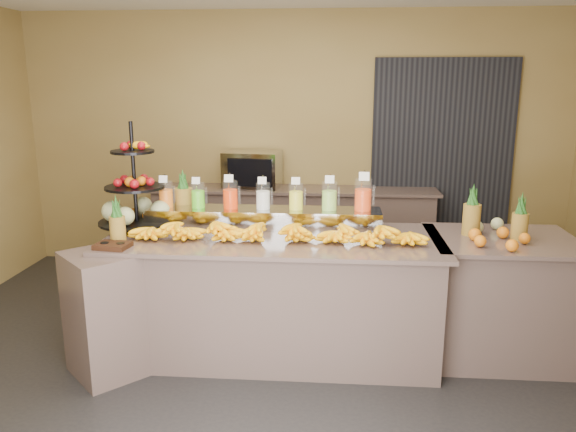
# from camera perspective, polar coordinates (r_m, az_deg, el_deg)

# --- Properties ---
(ground) EXTENTS (6.00, 6.00, 0.00)m
(ground) POSITION_cam_1_polar(r_m,az_deg,el_deg) (4.27, -1.79, -15.36)
(ground) COLOR black
(ground) RESTS_ON ground
(room_envelope) EXTENTS (6.04, 5.02, 2.82)m
(room_envelope) POSITION_cam_1_polar(r_m,az_deg,el_deg) (4.50, 1.57, 11.19)
(room_envelope) COLOR olive
(room_envelope) RESTS_ON ground
(buffet_counter) EXTENTS (2.75, 1.25, 0.93)m
(buffet_counter) POSITION_cam_1_polar(r_m,az_deg,el_deg) (4.31, -2.98, -8.19)
(buffet_counter) COLOR gray
(buffet_counter) RESTS_ON ground
(right_counter) EXTENTS (1.08, 0.88, 0.93)m
(right_counter) POSITION_cam_1_polar(r_m,az_deg,el_deg) (4.59, 20.58, -7.69)
(right_counter) COLOR gray
(right_counter) RESTS_ON ground
(back_ledge) EXTENTS (3.10, 0.55, 0.93)m
(back_ledge) POSITION_cam_1_polar(r_m,az_deg,el_deg) (6.18, 0.49, -1.36)
(back_ledge) COLOR gray
(back_ledge) RESTS_ON ground
(pitcher_tray) EXTENTS (1.85, 0.30, 0.15)m
(pitcher_tray) POSITION_cam_1_polar(r_m,az_deg,el_deg) (4.45, -2.52, -0.19)
(pitcher_tray) COLOR gray
(pitcher_tray) RESTS_ON buffet_counter
(juice_pitcher_orange_a) EXTENTS (0.11, 0.12, 0.27)m
(juice_pitcher_orange_a) POSITION_cam_1_polar(r_m,az_deg,el_deg) (4.58, -12.29, 2.03)
(juice_pitcher_orange_a) COLOR silver
(juice_pitcher_orange_a) RESTS_ON pitcher_tray
(juice_pitcher_green) EXTENTS (0.11, 0.11, 0.26)m
(juice_pitcher_green) POSITION_cam_1_polar(r_m,az_deg,el_deg) (4.51, -9.13, 1.96)
(juice_pitcher_green) COLOR silver
(juice_pitcher_green) RESTS_ON pitcher_tray
(juice_pitcher_orange_b) EXTENTS (0.12, 0.12, 0.29)m
(juice_pitcher_orange_b) POSITION_cam_1_polar(r_m,az_deg,el_deg) (4.45, -5.87, 2.03)
(juice_pitcher_orange_b) COLOR silver
(juice_pitcher_orange_b) RESTS_ON pitcher_tray
(juice_pitcher_milk) EXTENTS (0.11, 0.12, 0.27)m
(juice_pitcher_milk) POSITION_cam_1_polar(r_m,az_deg,el_deg) (4.41, -2.55, 1.91)
(juice_pitcher_milk) COLOR silver
(juice_pitcher_milk) RESTS_ON pitcher_tray
(juice_pitcher_lemon) EXTENTS (0.11, 0.12, 0.27)m
(juice_pitcher_lemon) POSITION_cam_1_polar(r_m,az_deg,el_deg) (4.39, 0.82, 1.87)
(juice_pitcher_lemon) COLOR silver
(juice_pitcher_lemon) RESTS_ON pitcher_tray
(juice_pitcher_lime) EXTENTS (0.12, 0.13, 0.29)m
(juice_pitcher_lime) POSITION_cam_1_polar(r_m,az_deg,el_deg) (4.38, 4.22, 1.88)
(juice_pitcher_lime) COLOR silver
(juice_pitcher_lime) RESTS_ON pitcher_tray
(juice_pitcher_orange_c) EXTENTS (0.13, 0.14, 0.32)m
(juice_pitcher_orange_c) POSITION_cam_1_polar(r_m,az_deg,el_deg) (4.38, 7.63, 1.95)
(juice_pitcher_orange_c) COLOR silver
(juice_pitcher_orange_c) RESTS_ON pitcher_tray
(banana_heap) EXTENTS (2.15, 0.19, 0.18)m
(banana_heap) POSITION_cam_1_polar(r_m,az_deg,el_deg) (4.08, -1.11, -1.40)
(banana_heap) COLOR #FDB80C
(banana_heap) RESTS_ON buffet_counter
(fruit_stand) EXTENTS (0.66, 0.66, 0.83)m
(fruit_stand) POSITION_cam_1_polar(r_m,az_deg,el_deg) (4.56, -14.77, 1.49)
(fruit_stand) COLOR black
(fruit_stand) RESTS_ON buffet_counter
(condiment_caddy) EXTENTS (0.25, 0.20, 0.03)m
(condiment_caddy) POSITION_cam_1_polar(r_m,az_deg,el_deg) (4.10, -17.38, -2.89)
(condiment_caddy) COLOR black
(condiment_caddy) RESTS_ON buffet_counter
(pineapple_left_a) EXTENTS (0.11, 0.11, 0.35)m
(pineapple_left_a) POSITION_cam_1_polar(r_m,az_deg,el_deg) (4.19, -16.94, -0.93)
(pineapple_left_a) COLOR brown
(pineapple_left_a) RESTS_ON buffet_counter
(pineapple_left_b) EXTENTS (0.15, 0.15, 0.44)m
(pineapple_left_b) POSITION_cam_1_polar(r_m,az_deg,el_deg) (4.70, -10.54, 1.46)
(pineapple_left_b) COLOR brown
(pineapple_left_b) RESTS_ON buffet_counter
(right_fruit_pile) EXTENTS (0.45, 0.43, 0.24)m
(right_fruit_pile) POSITION_cam_1_polar(r_m,az_deg,el_deg) (4.34, 20.34, -1.40)
(right_fruit_pile) COLOR brown
(right_fruit_pile) RESTS_ON right_counter
(oven_warmer) EXTENTS (0.63, 0.47, 0.39)m
(oven_warmer) POSITION_cam_1_polar(r_m,az_deg,el_deg) (6.09, -3.62, 4.73)
(oven_warmer) COLOR gray
(oven_warmer) RESTS_ON back_ledge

